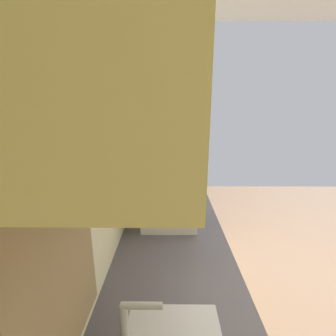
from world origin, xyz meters
TOP-DOWN VIEW (x-y plane):
  - ground_plane at (0.00, 0.00)m, footprint 6.04×6.04m
  - wall_back at (0.00, 1.75)m, footprint 3.90×0.12m
  - counter_run at (-0.40, 1.37)m, footprint 2.96×0.66m
  - upper_cabinets at (-0.40, 1.52)m, footprint 2.05×0.34m
  - window_back_wall at (-1.14, 1.68)m, footprint 0.42×0.02m
  - oven_range at (1.39, 1.37)m, footprint 0.63×0.64m
  - microwave at (-0.13, 1.39)m, footprint 0.53×0.36m
  - bowl at (0.51, 1.27)m, footprint 0.15×0.15m

SIDE VIEW (x-z plane):
  - ground_plane at x=0.00m, z-range 0.00..0.00m
  - counter_run at x=-0.40m, z-range 0.00..0.89m
  - oven_range at x=1.39m, z-range -0.07..0.99m
  - bowl at x=0.51m, z-range 0.89..0.95m
  - microwave at x=-0.13m, z-range 0.88..1.20m
  - window_back_wall at x=-1.14m, z-range 0.95..1.56m
  - wall_back at x=0.00m, z-range 0.00..2.84m
  - upper_cabinets at x=-0.40m, z-range 1.53..2.21m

